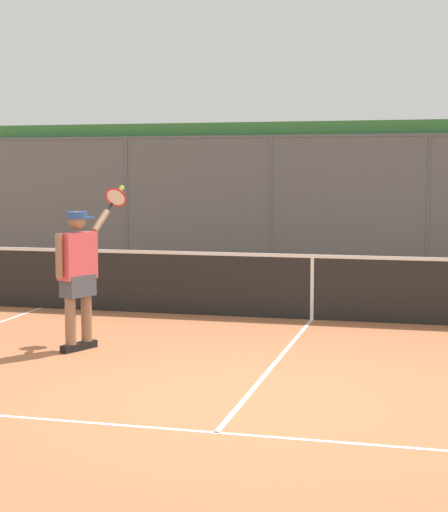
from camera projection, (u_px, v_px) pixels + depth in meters
The scene contains 5 objects.
ground_plane at pixel (245, 399), 8.00m from camera, with size 60.00×60.00×0.00m, color #B76B42.
court_line_markings at pixel (205, 445), 6.64m from camera, with size 8.71×10.09×0.01m.
fence_backdrop at pixel (351, 200), 17.50m from camera, with size 18.77×1.37×3.19m.
tennis_net at pixel (312, 286), 12.25m from camera, with size 11.19×0.09×1.07m.
tennis_player at pixel (79, 269), 10.12m from camera, with size 0.50×1.39×1.98m.
Camera 1 is at (-1.72, 7.64, 2.16)m, focal length 58.92 mm.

